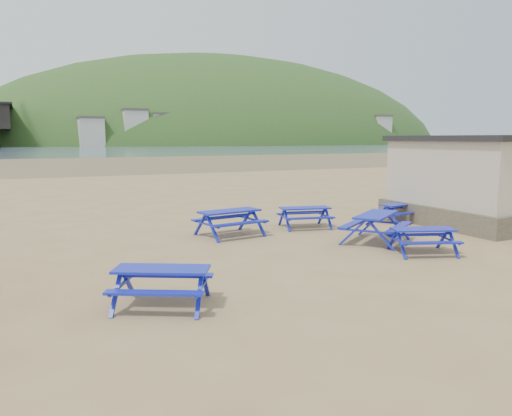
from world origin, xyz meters
TOP-DOWN VIEW (x-y plane):
  - ground at (0.00, 0.00)m, footprint 400.00×400.00m
  - wet_sand at (0.00, 55.00)m, footprint 400.00×400.00m
  - sea at (0.00, 170.00)m, footprint 400.00×400.00m
  - picnic_table_blue_a at (0.02, 2.60)m, footprint 2.15×1.84m
  - picnic_table_blue_b at (2.89, 2.79)m, footprint 1.96×1.71m
  - picnic_table_blue_c at (6.70, 2.36)m, footprint 1.77×1.51m
  - picnic_table_blue_d at (-3.66, -3.02)m, footprint 2.17×2.03m
  - picnic_table_blue_e at (3.71, -1.90)m, footprint 1.98×1.80m
  - picnic_table_blue_f at (3.52, -0.19)m, footprint 2.61×2.51m
  - amenity_block at (10.50, 1.00)m, footprint 7.40×5.40m
  - headland_town at (90.00, 229.68)m, footprint 264.00×144.00m

SIDE VIEW (x-z plane):
  - headland_town at x=90.00m, z-range -63.91..44.09m
  - ground at x=0.00m, z-range 0.00..0.00m
  - wet_sand at x=0.00m, z-range 0.00..0.00m
  - sea at x=0.00m, z-range 0.01..0.01m
  - picnic_table_blue_c at x=6.70m, z-range 0.00..0.67m
  - picnic_table_blue_e at x=3.71m, z-range 0.00..0.68m
  - picnic_table_blue_b at x=2.89m, z-range 0.00..0.71m
  - picnic_table_blue_d at x=-3.66m, z-range 0.00..0.72m
  - picnic_table_blue_a at x=0.02m, z-range 0.00..0.81m
  - picnic_table_blue_f at x=3.52m, z-range 0.00..0.85m
  - amenity_block at x=10.50m, z-range -0.01..3.14m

